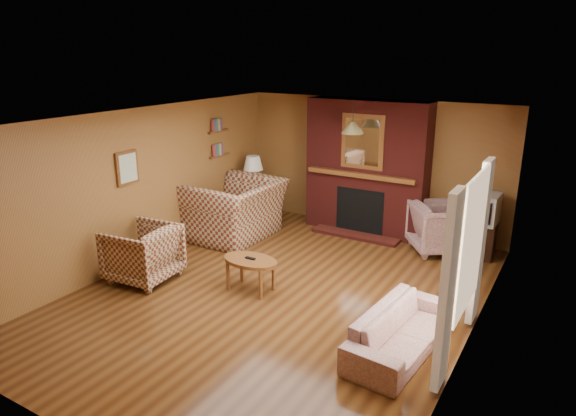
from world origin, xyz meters
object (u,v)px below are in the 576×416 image
Objects in this scene: plaid_armchair at (143,253)px; tv_stand at (478,239)px; coffee_table at (250,263)px; floral_sofa at (402,330)px; crt_tv at (481,208)px; plaid_loveseat at (236,209)px; floral_armchair at (440,227)px; table_lamp at (253,170)px; side_table at (254,204)px; fireplace at (366,169)px.

tv_stand is at bearing 125.77° from plaid_armchair.
plaid_armchair is at bearing -161.68° from coffee_table.
floral_sofa is 3.10× the size of crt_tv.
plaid_loveseat is 1.73× the size of floral_armchair.
floral_armchair reaches higher than coffee_table.
table_lamp reaches higher than floral_sofa.
plaid_loveseat reaches higher than plaid_armchair.
crt_tv is at bearing -116.17° from floral_armchair.
floral_armchair reaches higher than floral_sofa.
plaid_armchair is 1.37× the size of side_table.
plaid_loveseat is at bearing 73.51° from floral_armchair.
plaid_loveseat is at bearing 131.50° from coffee_table.
crt_tv is at bearing 49.79° from coffee_table.
table_lamp is (-2.10, -0.53, -0.17)m from fireplace.
tv_stand is (2.46, 2.91, -0.12)m from coffee_table.
coffee_table is at bearing -132.42° from tv_stand.
plaid_loveseat is at bearing -164.09° from tv_stand.
fireplace is at bearing 34.03° from floral_sofa.
coffee_table is at bearing 110.33° from floral_armchair.
floral_armchair is 1.44× the size of table_lamp.
plaid_loveseat is 2.15m from plaid_armchair.
fireplace is at bearing 172.58° from tv_stand.
plaid_armchair reaches higher than coffee_table.
floral_armchair is 1.37× the size of side_table.
plaid_armchair is 1.00× the size of floral_armchair.
side_table is 4.16m from tv_stand.
plaid_armchair is at bearing -87.21° from side_table.
fireplace is 4.17m from plaid_armchair.
crt_tv is at bearing -92.27° from tv_stand.
fireplace is 2.24m from tv_stand.
floral_armchair is (3.41, 3.32, 0.00)m from plaid_armchair.
floral_armchair is (1.46, -0.29, -0.77)m from fireplace.
plaid_loveseat is 4.11m from crt_tv.
fireplace is at bearing 14.29° from side_table.
floral_sofa is at bearing -36.40° from table_lamp.
table_lamp reaches higher than plaid_armchair.
fireplace is 4.08m from floral_sofa.
tv_stand is at bearing 4.82° from table_lamp.
table_lamp is (-0.15, 3.07, 0.60)m from plaid_armchair.
coffee_table is (-0.41, -3.10, -0.78)m from fireplace.
side_table is 0.68m from table_lamp.
fireplace reaches higher than floral_armchair.
plaid_loveseat reaches higher than side_table.
tv_stand reaches higher than coffee_table.
fireplace reaches higher than floral_sofa.
floral_sofa is 2.71× the size of table_lamp.
coffee_table is (1.44, -1.63, -0.11)m from plaid_loveseat.
coffee_table is (-1.87, -2.80, -0.01)m from floral_armchair.
side_table is at bearing 178.00° from plaid_armchair.
coffee_table is at bearing 41.73° from plaid_loveseat.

